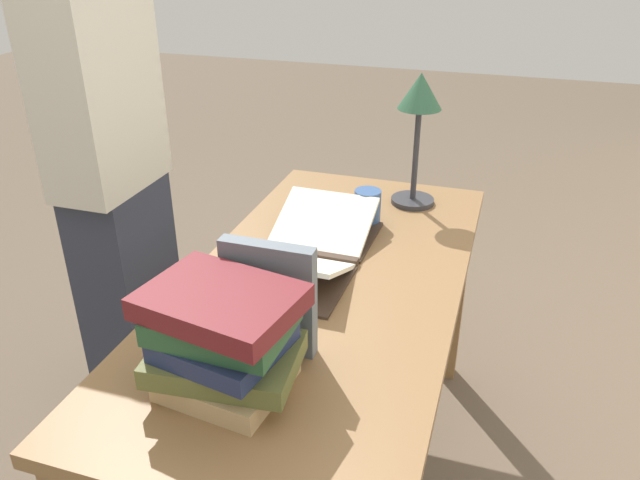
% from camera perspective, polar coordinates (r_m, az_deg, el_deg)
% --- Properties ---
extents(reading_desk, '(1.42, 0.67, 0.74)m').
position_cam_1_polar(reading_desk, '(1.62, 0.34, -6.81)').
color(reading_desk, brown).
rests_on(reading_desk, ground_plane).
extents(open_book, '(0.53, 0.29, 0.10)m').
position_cam_1_polar(open_book, '(1.65, -1.01, -0.75)').
color(open_book, '#38281E').
rests_on(open_book, reading_desk).
extents(book_stack_tall, '(0.25, 0.31, 0.22)m').
position_cam_1_polar(book_stack_tall, '(1.19, -8.78, -8.96)').
color(book_stack_tall, tan).
rests_on(book_stack_tall, reading_desk).
extents(book_standing_upright, '(0.03, 0.20, 0.25)m').
position_cam_1_polar(book_standing_upright, '(1.27, -4.71, -5.25)').
color(book_standing_upright, slate).
rests_on(book_standing_upright, reading_desk).
extents(reading_lamp, '(0.14, 0.14, 0.41)m').
position_cam_1_polar(reading_lamp, '(1.91, 9.06, 11.74)').
color(reading_lamp, '#2D2D33').
rests_on(reading_lamp, reading_desk).
extents(coffee_mug, '(0.10, 0.08, 0.10)m').
position_cam_1_polar(coffee_mug, '(1.85, 4.34, 3.08)').
color(coffee_mug, '#335184').
rests_on(coffee_mug, reading_desk).
extents(person_reader, '(0.36, 0.22, 1.72)m').
position_cam_1_polar(person_reader, '(1.98, -18.45, 5.51)').
color(person_reader, '#2D3342').
rests_on(person_reader, ground_plane).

